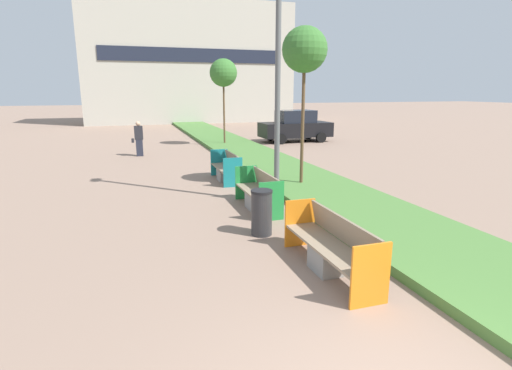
# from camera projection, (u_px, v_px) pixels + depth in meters

# --- Properties ---
(planter_grass_strip) EXTENTS (2.80, 120.00, 0.18)m
(planter_grass_strip) POSITION_uv_depth(u_px,v_px,m) (275.00, 167.00, 15.53)
(planter_grass_strip) COLOR #4C7A38
(planter_grass_strip) RESTS_ON ground
(building_backdrop) EXTENTS (19.28, 5.88, 10.98)m
(building_backdrop) POSITION_uv_depth(u_px,v_px,m) (190.00, 64.00, 38.23)
(building_backdrop) COLOR #B2AD9E
(building_backdrop) RESTS_ON ground
(bench_orange_frame) EXTENTS (0.65, 2.45, 0.94)m
(bench_orange_frame) POSITION_uv_depth(u_px,v_px,m) (331.00, 250.00, 6.72)
(bench_orange_frame) COLOR gray
(bench_orange_frame) RESTS_ON ground
(bench_green_frame) EXTENTS (0.65, 2.12, 0.94)m
(bench_green_frame) POSITION_uv_depth(u_px,v_px,m) (259.00, 195.00, 10.30)
(bench_green_frame) COLOR gray
(bench_green_frame) RESTS_ON ground
(bench_teal_frame) EXTENTS (0.65, 1.99, 0.94)m
(bench_teal_frame) POSITION_uv_depth(u_px,v_px,m) (227.00, 170.00, 13.51)
(bench_teal_frame) COLOR gray
(bench_teal_frame) RESTS_ON ground
(litter_bin) EXTENTS (0.46, 0.46, 0.97)m
(litter_bin) POSITION_uv_depth(u_px,v_px,m) (262.00, 212.00, 8.39)
(litter_bin) COLOR #2D2D30
(litter_bin) RESTS_ON ground
(street_lamp_post) EXTENTS (0.24, 0.44, 7.84)m
(street_lamp_post) POSITION_uv_depth(u_px,v_px,m) (278.00, 36.00, 9.89)
(street_lamp_post) COLOR #56595B
(street_lamp_post) RESTS_ON ground
(sapling_tree_near) EXTENTS (1.33, 1.33, 4.82)m
(sapling_tree_near) POSITION_uv_depth(u_px,v_px,m) (305.00, 51.00, 11.63)
(sapling_tree_near) COLOR brown
(sapling_tree_near) RESTS_ON ground
(sapling_tree_far) EXTENTS (1.46, 1.46, 4.64)m
(sapling_tree_far) POSITION_uv_depth(u_px,v_px,m) (223.00, 73.00, 21.17)
(sapling_tree_far) COLOR brown
(sapling_tree_far) RESTS_ON ground
(pedestrian_walking) EXTENTS (0.53, 0.24, 1.61)m
(pedestrian_walking) POSITION_uv_depth(u_px,v_px,m) (139.00, 139.00, 18.50)
(pedestrian_walking) COLOR #232633
(pedestrian_walking) RESTS_ON ground
(parked_car_distant) EXTENTS (4.22, 2.00, 1.86)m
(parked_car_distant) POSITION_uv_depth(u_px,v_px,m) (295.00, 126.00, 23.76)
(parked_car_distant) COLOR black
(parked_car_distant) RESTS_ON ground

